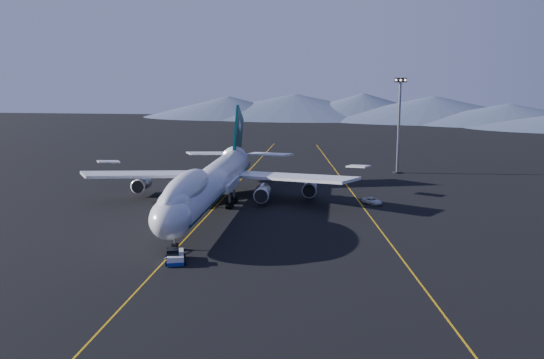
# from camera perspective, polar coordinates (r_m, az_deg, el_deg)

# --- Properties ---
(ground) EXTENTS (500.00, 500.00, 0.00)m
(ground) POSITION_cam_1_polar(r_m,az_deg,el_deg) (122.25, -5.74, -2.97)
(ground) COLOR black
(ground) RESTS_ON ground
(taxiway_line_main) EXTENTS (0.25, 220.00, 0.01)m
(taxiway_line_main) POSITION_cam_1_polar(r_m,az_deg,el_deg) (122.25, -5.74, -2.97)
(taxiway_line_main) COLOR #C78E0B
(taxiway_line_main) RESTS_ON ground
(taxiway_line_side) EXTENTS (28.08, 198.09, 0.01)m
(taxiway_line_side) POSITION_cam_1_polar(r_m,az_deg,el_deg) (129.24, 8.36, -2.29)
(taxiway_line_side) COLOR #C78E0B
(taxiway_line_side) RESTS_ON ground
(boeing_747) EXTENTS (59.62, 72.43, 19.37)m
(boeing_747) POSITION_cam_1_polar(r_m,az_deg,el_deg) (121.07, -5.78, -0.29)
(boeing_747) COLOR silver
(boeing_747) RESTS_ON ground
(pushback_tug) EXTENTS (3.91, 5.54, 2.20)m
(pushback_tug) POSITION_cam_1_polar(r_m,az_deg,el_deg) (91.31, -9.08, -7.27)
(pushback_tug) COLOR silver
(pushback_tug) RESTS_ON ground
(service_van) EXTENTS (4.70, 5.25, 1.35)m
(service_van) POSITION_cam_1_polar(r_m,az_deg,el_deg) (129.48, 9.41, -2.00)
(service_van) COLOR silver
(service_van) RESTS_ON ground
(floodlight_mast) EXTENTS (3.18, 2.38, 25.71)m
(floodlight_mast) POSITION_cam_1_polar(r_m,az_deg,el_deg) (167.47, 11.85, 5.01)
(floodlight_mast) COLOR black
(floodlight_mast) RESTS_ON ground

